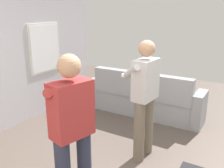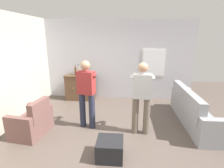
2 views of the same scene
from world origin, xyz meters
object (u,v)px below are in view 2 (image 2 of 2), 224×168
(bottle_liquor_amber, at_px, (84,71))
(person_standing_left, at_px, (87,91))
(bottle_spirits_clear, at_px, (79,71))
(sideboard_cabinet, at_px, (81,87))
(ottoman, at_px, (110,149))
(couch, at_px, (191,111))
(person_standing_right, at_px, (142,95))
(armchair, at_px, (32,123))
(bottle_wine_green, at_px, (75,71))

(bottle_liquor_amber, relative_size, person_standing_left, 0.19)
(bottle_spirits_clear, bearing_deg, sideboard_cabinet, 56.86)
(sideboard_cabinet, xyz_separation_m, ottoman, (1.32, -3.05, -0.27))
(sideboard_cabinet, bearing_deg, bottle_spirits_clear, -123.14)
(couch, height_order, person_standing_left, person_standing_left)
(sideboard_cabinet, bearing_deg, person_standing_right, -47.32)
(armchair, bearing_deg, bottle_liquor_amber, 74.61)
(bottle_spirits_clear, height_order, person_standing_right, person_standing_right)
(bottle_liquor_amber, bearing_deg, person_standing_left, -74.74)
(ottoman, height_order, person_standing_left, person_standing_left)
(bottle_wine_green, bearing_deg, person_standing_right, -45.38)
(bottle_wine_green, distance_m, ottoman, 3.53)
(armchair, relative_size, bottle_liquor_amber, 3.06)
(bottle_liquor_amber, bearing_deg, ottoman, -68.83)
(person_standing_right, bearing_deg, couch, 23.57)
(sideboard_cabinet, height_order, person_standing_left, person_standing_left)
(bottle_wine_green, height_order, person_standing_right, person_standing_right)
(bottle_liquor_amber, bearing_deg, couch, -26.22)
(person_standing_left, relative_size, person_standing_right, 1.00)
(sideboard_cabinet, distance_m, bottle_spirits_clear, 0.60)
(bottle_liquor_amber, xyz_separation_m, ottoman, (1.20, -3.10, -0.84))
(couch, xyz_separation_m, bottle_spirits_clear, (-3.35, 1.48, 0.70))
(sideboard_cabinet, relative_size, person_standing_right, 0.64)
(armchair, bearing_deg, person_standing_left, 20.18)
(couch, bearing_deg, bottle_spirits_clear, 156.09)
(armchair, distance_m, person_standing_right, 2.60)
(ottoman, relative_size, person_standing_right, 0.29)
(bottle_wine_green, distance_m, bottle_liquor_amber, 0.29)
(couch, height_order, armchair, couch)
(person_standing_left, xyz_separation_m, person_standing_right, (1.30, -0.19, 0.00))
(sideboard_cabinet, xyz_separation_m, bottle_spirits_clear, (-0.03, -0.05, 0.59))
(bottle_liquor_amber, distance_m, person_standing_right, 2.84)
(person_standing_right, bearing_deg, bottle_spirits_clear, 133.77)
(couch, relative_size, armchair, 2.42)
(ottoman, bearing_deg, person_standing_left, 120.49)
(bottle_spirits_clear, distance_m, person_standing_left, 2.01)
(bottle_spirits_clear, bearing_deg, couch, -23.91)
(couch, bearing_deg, ottoman, -142.69)
(bottle_spirits_clear, xyz_separation_m, ottoman, (1.35, -3.01, -0.86))
(bottle_wine_green, bearing_deg, bottle_spirits_clear, -29.89)
(person_standing_left, bearing_deg, couch, 8.58)
(bottle_spirits_clear, relative_size, person_standing_left, 0.22)
(couch, distance_m, person_standing_left, 2.75)
(armchair, distance_m, ottoman, 1.99)
(ottoman, bearing_deg, bottle_wine_green, 115.73)
(armchair, height_order, person_standing_left, person_standing_left)
(bottle_liquor_amber, distance_m, person_standing_left, 2.05)
(bottle_liquor_amber, xyz_separation_m, person_standing_right, (1.84, -2.17, -0.09))
(armchair, bearing_deg, bottle_wine_green, 81.08)
(sideboard_cabinet, xyz_separation_m, bottle_liquor_amber, (0.12, 0.04, 0.57))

